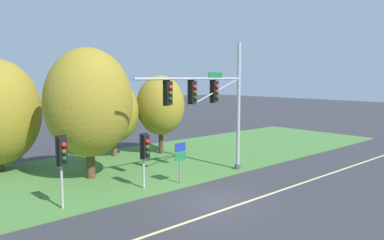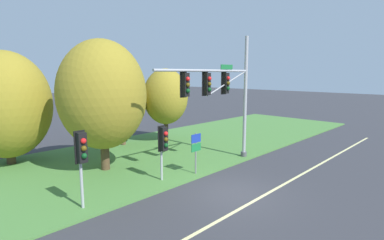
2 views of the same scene
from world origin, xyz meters
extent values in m
plane|color=#333338|center=(0.00, 0.00, 0.00)|extent=(160.00, 160.00, 0.00)
cube|color=beige|center=(0.00, -1.20, 0.00)|extent=(36.00, 0.16, 0.01)
cube|color=#477A38|center=(0.00, 8.25, 0.05)|extent=(48.00, 11.50, 0.10)
cylinder|color=#9EA0A5|center=(5.27, 3.08, 4.02)|extent=(0.22, 0.22, 7.84)
cylinder|color=#4C4C51|center=(5.27, 3.08, 0.25)|extent=(0.40, 0.40, 0.30)
cylinder|color=#9EA0A5|center=(1.48, 3.08, 5.75)|extent=(7.58, 0.14, 0.14)
cylinder|color=#9EA0A5|center=(3.37, 3.08, 5.05)|extent=(3.82, 0.08, 1.48)
cube|color=black|center=(3.17, 3.08, 5.02)|extent=(0.34, 0.28, 1.22)
cube|color=black|center=(3.17, 3.24, 5.02)|extent=(0.46, 0.04, 1.34)
sphere|color=red|center=(3.17, 2.90, 5.32)|extent=(0.22, 0.22, 0.22)
sphere|color=#51420C|center=(3.17, 2.90, 5.02)|extent=(0.22, 0.22, 0.22)
sphere|color=#0C4219|center=(3.17, 2.90, 4.72)|extent=(0.22, 0.22, 0.22)
cube|color=black|center=(1.48, 3.08, 5.02)|extent=(0.34, 0.28, 1.22)
cube|color=black|center=(1.48, 3.24, 5.02)|extent=(0.46, 0.04, 1.34)
sphere|color=red|center=(1.48, 2.90, 5.32)|extent=(0.22, 0.22, 0.22)
sphere|color=#51420C|center=(1.48, 2.90, 5.02)|extent=(0.22, 0.22, 0.22)
sphere|color=#0C4219|center=(1.48, 2.90, 4.72)|extent=(0.22, 0.22, 0.22)
cube|color=black|center=(-0.22, 3.08, 5.02)|extent=(0.34, 0.28, 1.22)
cube|color=black|center=(-0.22, 3.24, 5.02)|extent=(0.46, 0.04, 1.34)
sphere|color=red|center=(-0.22, 2.90, 5.32)|extent=(0.22, 0.22, 0.22)
sphere|color=#51420C|center=(-0.22, 2.90, 5.02)|extent=(0.22, 0.22, 0.22)
sphere|color=#0C4219|center=(-0.22, 2.90, 4.72)|extent=(0.22, 0.22, 0.22)
cube|color=#196B33|center=(3.17, 3.03, 5.97)|extent=(1.10, 0.04, 0.28)
cylinder|color=#9EA0A5|center=(-5.87, 3.44, 1.68)|extent=(0.12, 0.12, 3.15)
cube|color=black|center=(-5.87, 3.24, 2.69)|extent=(0.34, 0.28, 1.22)
cube|color=black|center=(-5.87, 3.40, 2.69)|extent=(0.46, 0.04, 1.34)
sphere|color=red|center=(-5.87, 3.06, 2.99)|extent=(0.22, 0.22, 0.22)
sphere|color=#51420C|center=(-5.87, 3.06, 2.69)|extent=(0.22, 0.22, 0.22)
sphere|color=#0C4219|center=(-5.87, 3.06, 2.39)|extent=(0.22, 0.22, 0.22)
cylinder|color=#9EA0A5|center=(-1.47, 3.60, 1.49)|extent=(0.12, 0.12, 2.77)
cube|color=black|center=(-1.47, 3.40, 2.31)|extent=(0.34, 0.28, 1.22)
cube|color=black|center=(-1.47, 3.56, 2.31)|extent=(0.46, 0.04, 1.34)
sphere|color=red|center=(-1.47, 3.22, 2.61)|extent=(0.22, 0.22, 0.22)
sphere|color=#51420C|center=(-1.47, 3.22, 2.31)|extent=(0.22, 0.22, 0.22)
sphere|color=#0C4219|center=(-1.47, 3.22, 2.01)|extent=(0.22, 0.22, 0.22)
cylinder|color=slate|center=(0.48, 3.00, 1.24)|extent=(0.08, 0.08, 2.28)
cube|color=#193399|center=(0.48, 2.97, 2.10)|extent=(0.73, 0.03, 0.47)
cube|color=#197238|center=(0.48, 2.97, 1.59)|extent=(0.73, 0.03, 0.43)
cylinder|color=#4C3823|center=(-2.60, 7.27, 1.59)|extent=(0.49, 0.49, 2.97)
ellipsoid|color=olive|center=(-2.60, 7.27, 4.42)|extent=(4.90, 4.90, 6.12)
cylinder|color=brown|center=(1.53, 11.71, 1.24)|extent=(0.36, 0.36, 2.28)
ellipsoid|color=olive|center=(1.53, 11.71, 3.38)|extent=(3.63, 3.63, 4.54)
cylinder|color=#423021|center=(4.66, 10.24, 1.44)|extent=(0.36, 0.36, 2.67)
ellipsoid|color=olive|center=(4.66, 10.24, 3.76)|extent=(3.58, 3.58, 4.47)
camera|label=1|loc=(-12.20, -12.18, 5.82)|focal=35.00mm
camera|label=2|loc=(-11.15, -7.93, 5.61)|focal=28.00mm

